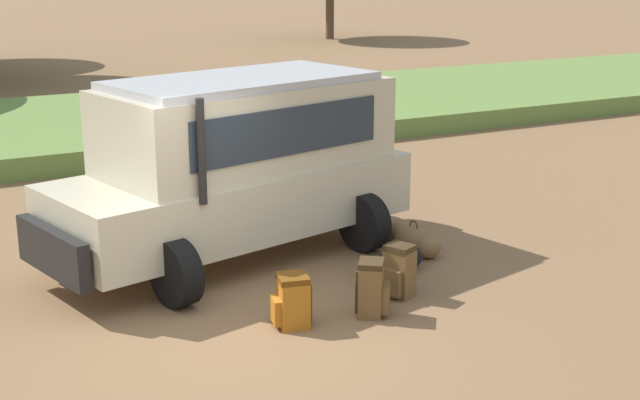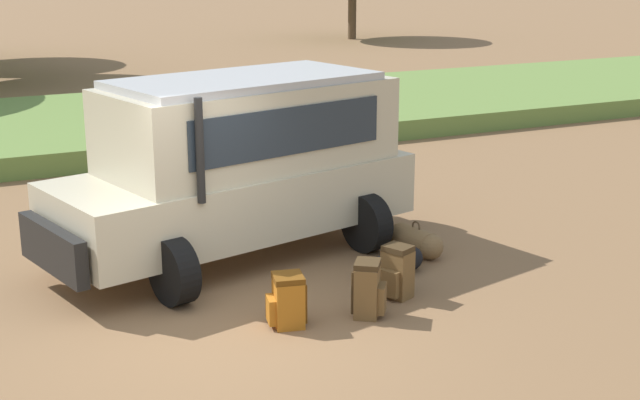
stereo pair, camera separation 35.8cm
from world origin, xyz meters
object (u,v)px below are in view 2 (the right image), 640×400
at_px(backpack_beside_front_wheel, 287,301).
at_px(duffel_bag_low_black_case, 416,241).
at_px(safari_vehicle, 241,162).
at_px(backpack_cluster_center, 368,290).
at_px(duffel_bag_soft_canvas, 396,263).
at_px(backpack_near_rear_wheel, 397,272).

bearing_deg(backpack_beside_front_wheel, duffel_bag_low_black_case, 29.84).
relative_size(safari_vehicle, backpack_cluster_center, 8.31).
bearing_deg(duffel_bag_soft_canvas, duffel_bag_low_black_case, 42.65).
bearing_deg(duffel_bag_low_black_case, duffel_bag_soft_canvas, -137.35).
relative_size(backpack_beside_front_wheel, duffel_bag_soft_canvas, 0.66).
bearing_deg(safari_vehicle, backpack_near_rear_wheel, -63.98).
relative_size(safari_vehicle, backpack_beside_front_wheel, 9.23).
height_order(safari_vehicle, backpack_beside_front_wheel, safari_vehicle).
xyz_separation_m(backpack_beside_front_wheel, backpack_cluster_center, (0.93, -0.16, 0.03)).
height_order(duffel_bag_low_black_case, duffel_bag_soft_canvas, duffel_bag_low_black_case).
relative_size(safari_vehicle, backpack_near_rear_wheel, 8.43).
distance_m(backpack_near_rear_wheel, duffel_bag_low_black_case, 1.65).
bearing_deg(duffel_bag_low_black_case, backpack_cluster_center, -134.98).
bearing_deg(safari_vehicle, duffel_bag_soft_canvas, -48.07).
xyz_separation_m(backpack_beside_front_wheel, duffel_bag_low_black_case, (2.56, 1.47, -0.11)).
height_order(backpack_beside_front_wheel, duffel_bag_low_black_case, backpack_beside_front_wheel).
bearing_deg(backpack_near_rear_wheel, backpack_beside_front_wheel, -172.66).
distance_m(backpack_cluster_center, backpack_near_rear_wheel, 0.68).
bearing_deg(duffel_bag_soft_canvas, backpack_beside_front_wheel, -155.93).
height_order(backpack_cluster_center, backpack_near_rear_wheel, backpack_cluster_center).
bearing_deg(backpack_beside_front_wheel, safari_vehicle, 80.76).
bearing_deg(backpack_near_rear_wheel, duffel_bag_low_black_case, 50.65).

